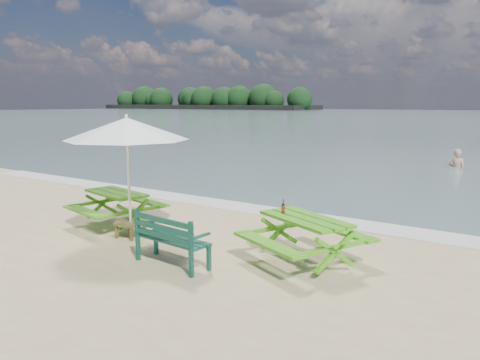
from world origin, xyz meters
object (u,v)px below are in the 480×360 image
Objects in this scene: picnic_table_left at (117,209)px; swimmer at (456,171)px; park_bench at (173,250)px; patio_umbrella at (127,129)px; beer_bottle at (283,209)px; picnic_table_right at (305,241)px; side_table at (131,229)px.

swimmer reaches higher than picnic_table_left.
picnic_table_left is 2.87m from park_bench.
patio_umbrella reaches higher than beer_bottle.
patio_umbrella reaches higher than park_bench.
park_bench is at bearing -142.36° from picnic_table_right.
picnic_table_right is (4.30, 0.13, 0.01)m from picnic_table_left.
park_bench is at bearing -22.08° from side_table.
picnic_table_left is 0.77× the size of patio_umbrella.
picnic_table_left reaches higher than side_table.
park_bench is at bearing -132.27° from beer_bottle.
park_bench is 5.87× the size of beer_bottle.
patio_umbrella is (-3.39, -0.60, 1.71)m from picnic_table_right.
picnic_table_left is at bearing -177.08° from beer_bottle.
patio_umbrella is 14.87m from swimmer.
patio_umbrella is 3.27m from beer_bottle.
picnic_table_left is 2.01m from patio_umbrella.
picnic_table_right is 3.85m from patio_umbrella.
picnic_table_right is at bearing 37.64° from park_bench.
beer_bottle is (1.23, 1.36, 0.57)m from park_bench.
swimmer is (4.21, 13.86, -0.53)m from picnic_table_left.
swimmer reaches higher than side_table.
swimmer is at bearing 83.98° from park_bench.
picnic_table_left is at bearing 156.21° from park_bench.
beer_bottle is at bearing 47.73° from park_bench.
patio_umbrella is at bearing -170.04° from picnic_table_right.
picnic_table_left is 3.90m from beer_bottle.
swimmer is at bearing 77.02° from patio_umbrella.
side_table is 1.91m from patio_umbrella.
picnic_table_left is 3.85× the size of side_table.
picnic_table_left is at bearing -106.90° from swimmer.
picnic_table_right reaches higher than side_table.
patio_umbrella is (0.00, 0.00, 1.91)m from side_table.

